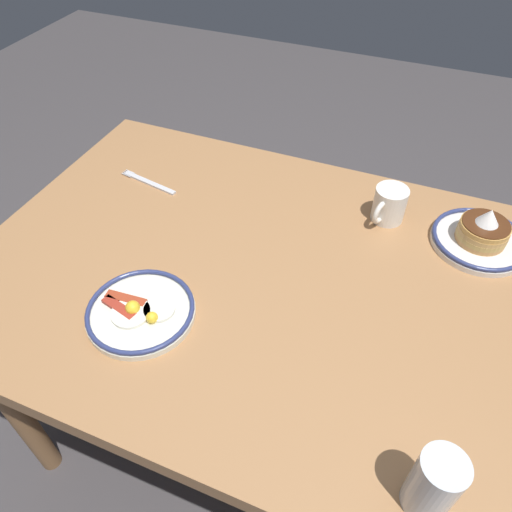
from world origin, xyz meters
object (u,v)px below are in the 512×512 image
(plate_near_main, at_px, (481,236))
(fork_far, at_px, (148,182))
(drinking_glass, at_px, (432,486))
(coffee_mug, at_px, (389,204))
(plate_center_pancakes, at_px, (141,311))

(plate_near_main, height_order, fork_far, plate_near_main)
(plate_near_main, height_order, drinking_glass, drinking_glass)
(plate_near_main, height_order, coffee_mug, plate_near_main)
(drinking_glass, bearing_deg, fork_far, -33.86)
(coffee_mug, bearing_deg, drinking_glass, 106.22)
(plate_center_pancakes, xyz_separation_m, coffee_mug, (-0.40, -0.49, 0.03))
(fork_far, bearing_deg, coffee_mug, -171.30)
(plate_near_main, height_order, plate_center_pancakes, plate_near_main)
(plate_near_main, bearing_deg, coffee_mug, -2.66)
(plate_center_pancakes, distance_m, coffee_mug, 0.63)
(plate_center_pancakes, distance_m, fork_far, 0.45)
(plate_center_pancakes, bearing_deg, coffee_mug, -129.22)
(plate_near_main, relative_size, plate_center_pancakes, 0.99)
(plate_center_pancakes, height_order, drinking_glass, drinking_glass)
(plate_center_pancakes, distance_m, drinking_glass, 0.60)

